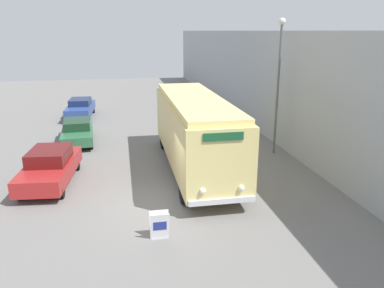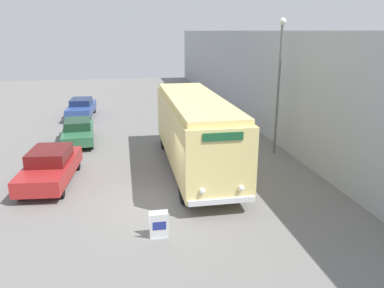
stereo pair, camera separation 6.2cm
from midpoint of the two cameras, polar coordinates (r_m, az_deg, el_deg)
ground_plane at (r=14.58m, az=-4.24°, el=-9.10°), size 80.00×80.00×0.00m
building_wall_right at (r=24.89m, az=10.63°, el=9.24°), size 0.30×60.00×6.38m
vintage_bus at (r=17.50m, az=0.57°, el=2.26°), size 2.55×10.09×3.47m
sign_board at (r=12.21m, az=-4.88°, el=-12.28°), size 0.62×0.34×0.91m
streetlamp at (r=19.95m, az=13.27°, el=10.99°), size 0.36×0.36×7.00m
parked_car_near at (r=17.30m, az=-20.67°, el=-3.21°), size 2.24×4.72×1.52m
parked_car_mid at (r=23.15m, az=-16.89°, el=1.91°), size 2.04×4.60×1.34m
parked_car_far at (r=29.93m, az=-16.44°, el=5.34°), size 1.94×4.66×1.42m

